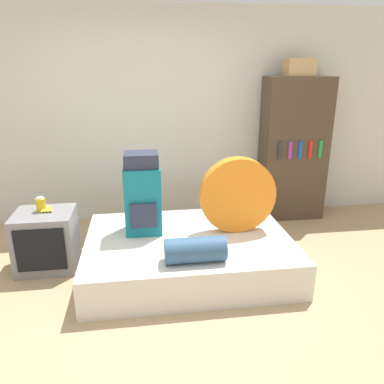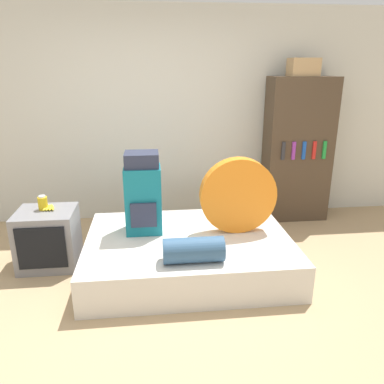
{
  "view_description": "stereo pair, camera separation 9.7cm",
  "coord_description": "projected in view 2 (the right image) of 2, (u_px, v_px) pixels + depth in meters",
  "views": [
    {
      "loc": [
        -0.19,
        -2.63,
        1.9
      ],
      "look_at": [
        0.28,
        0.63,
        0.79
      ],
      "focal_mm": 35.0,
      "sensor_mm": 36.0,
      "label": 1
    },
    {
      "loc": [
        -0.09,
        -2.64,
        1.9
      ],
      "look_at": [
        0.28,
        0.63,
        0.79
      ],
      "focal_mm": 35.0,
      "sensor_mm": 36.0,
      "label": 2
    }
  ],
  "objects": [
    {
      "name": "bookshelf",
      "position": [
        297.0,
        150.0,
        4.72
      ],
      "size": [
        0.81,
        0.4,
        1.79
      ],
      "color": "#473828",
      "rests_on": "ground_plane"
    },
    {
      "name": "cardboard_box",
      "position": [
        303.0,
        67.0,
        4.36
      ],
      "size": [
        0.33,
        0.24,
        0.2
      ],
      "color": "tan",
      "rests_on": "bookshelf"
    },
    {
      "name": "wall_back",
      "position": [
        157.0,
        117.0,
        4.65
      ],
      "size": [
        8.0,
        0.05,
        2.6
      ],
      "color": "silver",
      "rests_on": "ground_plane"
    },
    {
      "name": "bed",
      "position": [
        188.0,
        252.0,
        3.66
      ],
      "size": [
        1.95,
        1.43,
        0.34
      ],
      "color": "silver",
      "rests_on": "ground_plane"
    },
    {
      "name": "canister",
      "position": [
        43.0,
        203.0,
        3.63
      ],
      "size": [
        0.09,
        0.09,
        0.14
      ],
      "color": "gold",
      "rests_on": "television"
    },
    {
      "name": "television",
      "position": [
        48.0,
        238.0,
        3.7
      ],
      "size": [
        0.56,
        0.5,
        0.57
      ],
      "color": "gray",
      "rests_on": "ground_plane"
    },
    {
      "name": "tent_bag",
      "position": [
        238.0,
        195.0,
        3.61
      ],
      "size": [
        0.74,
        0.13,
        0.74
      ],
      "color": "orange",
      "rests_on": "bed"
    },
    {
      "name": "ground_plane",
      "position": [
        167.0,
        308.0,
        3.1
      ],
      "size": [
        16.0,
        16.0,
        0.0
      ],
      "primitive_type": "plane",
      "color": "tan"
    },
    {
      "name": "backpack",
      "position": [
        143.0,
        194.0,
        3.61
      ],
      "size": [
        0.35,
        0.33,
        0.79
      ],
      "color": "#14707F",
      "rests_on": "bed"
    },
    {
      "name": "sleeping_roll",
      "position": [
        194.0,
        250.0,
        3.11
      ],
      "size": [
        0.51,
        0.21,
        0.21
      ],
      "color": "#33567A",
      "rests_on": "bed"
    },
    {
      "name": "banana_bunch",
      "position": [
        50.0,
        207.0,
        3.66
      ],
      "size": [
        0.13,
        0.17,
        0.03
      ],
      "color": "yellow",
      "rests_on": "television"
    }
  ]
}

